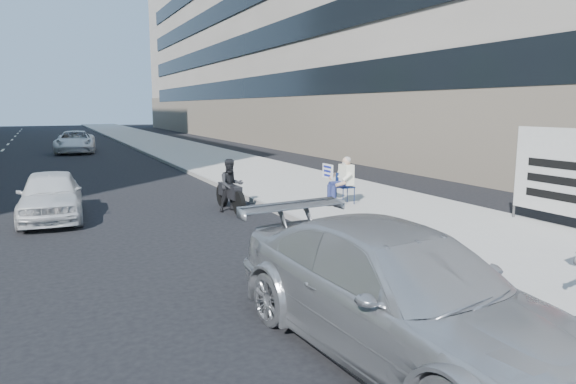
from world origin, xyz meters
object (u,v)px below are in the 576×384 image
white_sedan_near (51,195)px  seated_protester (342,178)px  motorcycle (231,188)px  protest_banner (575,173)px  white_sedan_far (75,142)px  parked_sedan (399,293)px

white_sedan_near → seated_protester: bearing=-12.4°
seated_protester → motorcycle: (-2.85, 1.04, -0.24)m
protest_banner → white_sedan_far: (-8.45, 27.20, -0.73)m
white_sedan_far → motorcycle: size_ratio=2.38×
protest_banner → white_sedan_near: bearing=145.9°
seated_protester → protest_banner: protest_banner is taller
seated_protester → motorcycle: seated_protester is taller
protest_banner → white_sedan_near: size_ratio=0.85×
seated_protester → motorcycle: 3.04m
protest_banner → motorcycle: 8.21m
parked_sedan → white_sedan_near: size_ratio=1.38×
seated_protester → white_sedan_near: 7.55m
seated_protester → protest_banner: bearing=-59.3°
protest_banner → parked_sedan: bearing=-157.8°
protest_banner → white_sedan_far: size_ratio=0.63×
protest_banner → white_sedan_near: 12.25m
protest_banner → white_sedan_far: 28.49m
white_sedan_far → motorcycle: bearing=-76.9°
parked_sedan → motorcycle: (0.97, 8.57, -0.08)m
white_sedan_near → white_sedan_far: white_sedan_far is taller
motorcycle → white_sedan_near: bearing=165.5°
white_sedan_near → motorcycle: 4.53m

